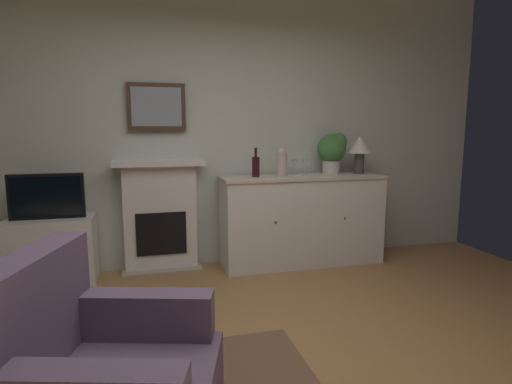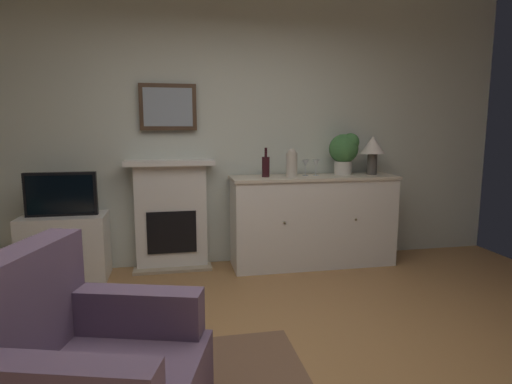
{
  "view_description": "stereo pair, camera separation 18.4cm",
  "coord_description": "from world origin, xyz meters",
  "px_view_note": "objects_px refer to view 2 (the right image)",
  "views": [
    {
      "loc": [
        -0.69,
        -2.03,
        1.41
      ],
      "look_at": [
        0.02,
        0.58,
        1.0
      ],
      "focal_mm": 29.49,
      "sensor_mm": 36.0,
      "label": 1
    },
    {
      "loc": [
        -0.51,
        -2.08,
        1.41
      ],
      "look_at": [
        0.02,
        0.58,
        1.0
      ],
      "focal_mm": 29.49,
      "sensor_mm": 36.0,
      "label": 2
    }
  ],
  "objects_px": {
    "framed_picture": "(168,107)",
    "wine_bottle": "(266,166)",
    "fireplace_unit": "(171,215)",
    "wine_glass_center": "(316,164)",
    "potted_plant_small": "(345,150)",
    "table_lamp": "(373,148)",
    "armchair": "(86,376)",
    "wine_glass_left": "(306,164)",
    "vase_decorative": "(292,163)",
    "tv_set": "(61,194)",
    "sideboard_cabinet": "(313,221)",
    "tv_cabinet": "(65,248)"
  },
  "relations": [
    {
      "from": "framed_picture",
      "to": "wine_bottle",
      "type": "relative_size",
      "value": 1.9
    },
    {
      "from": "fireplace_unit",
      "to": "wine_glass_center",
      "type": "distance_m",
      "value": 1.55
    },
    {
      "from": "wine_glass_center",
      "to": "potted_plant_small",
      "type": "distance_m",
      "value": 0.34
    },
    {
      "from": "table_lamp",
      "to": "wine_glass_center",
      "type": "relative_size",
      "value": 2.42
    },
    {
      "from": "armchair",
      "to": "potted_plant_small",
      "type": "bearing_deg",
      "value": 47.86
    },
    {
      "from": "wine_bottle",
      "to": "wine_glass_left",
      "type": "bearing_deg",
      "value": 1.99
    },
    {
      "from": "wine_bottle",
      "to": "wine_glass_center",
      "type": "height_order",
      "value": "wine_bottle"
    },
    {
      "from": "wine_glass_center",
      "to": "vase_decorative",
      "type": "xyz_separation_m",
      "value": [
        -0.28,
        -0.07,
        0.02
      ]
    },
    {
      "from": "wine_bottle",
      "to": "potted_plant_small",
      "type": "distance_m",
      "value": 0.86
    },
    {
      "from": "wine_bottle",
      "to": "wine_glass_left",
      "type": "height_order",
      "value": "wine_bottle"
    },
    {
      "from": "wine_glass_left",
      "to": "vase_decorative",
      "type": "relative_size",
      "value": 0.59
    },
    {
      "from": "tv_set",
      "to": "potted_plant_small",
      "type": "height_order",
      "value": "potted_plant_small"
    },
    {
      "from": "wine_bottle",
      "to": "tv_set",
      "type": "bearing_deg",
      "value": -179.45
    },
    {
      "from": "table_lamp",
      "to": "vase_decorative",
      "type": "bearing_deg",
      "value": -176.76
    },
    {
      "from": "sideboard_cabinet",
      "to": "vase_decorative",
      "type": "height_order",
      "value": "vase_decorative"
    },
    {
      "from": "wine_glass_left",
      "to": "table_lamp",
      "type": "bearing_deg",
      "value": -1.98
    },
    {
      "from": "table_lamp",
      "to": "tv_cabinet",
      "type": "distance_m",
      "value": 3.17
    },
    {
      "from": "tv_set",
      "to": "tv_cabinet",
      "type": "bearing_deg",
      "value": 90.0
    },
    {
      "from": "sideboard_cabinet",
      "to": "tv_set",
      "type": "relative_size",
      "value": 2.74
    },
    {
      "from": "fireplace_unit",
      "to": "table_lamp",
      "type": "bearing_deg",
      "value": -4.9
    },
    {
      "from": "tv_set",
      "to": "armchair",
      "type": "xyz_separation_m",
      "value": [
        0.62,
        -2.3,
        -0.44
      ]
    },
    {
      "from": "fireplace_unit",
      "to": "potted_plant_small",
      "type": "relative_size",
      "value": 2.56
    },
    {
      "from": "tv_cabinet",
      "to": "tv_set",
      "type": "distance_m",
      "value": 0.51
    },
    {
      "from": "table_lamp",
      "to": "wine_bottle",
      "type": "distance_m",
      "value": 1.15
    },
    {
      "from": "sideboard_cabinet",
      "to": "vase_decorative",
      "type": "distance_m",
      "value": 0.65
    },
    {
      "from": "tv_cabinet",
      "to": "potted_plant_small",
      "type": "distance_m",
      "value": 2.89
    },
    {
      "from": "fireplace_unit",
      "to": "armchair",
      "type": "relative_size",
      "value": 1.11
    },
    {
      "from": "table_lamp",
      "to": "wine_glass_left",
      "type": "height_order",
      "value": "table_lamp"
    },
    {
      "from": "wine_glass_left",
      "to": "wine_glass_center",
      "type": "xyz_separation_m",
      "value": [
        0.11,
        -0.0,
        0.0
      ]
    },
    {
      "from": "tv_set",
      "to": "potted_plant_small",
      "type": "bearing_deg",
      "value": 1.11
    },
    {
      "from": "vase_decorative",
      "to": "armchair",
      "type": "height_order",
      "value": "vase_decorative"
    },
    {
      "from": "framed_picture",
      "to": "table_lamp",
      "type": "height_order",
      "value": "framed_picture"
    },
    {
      "from": "potted_plant_small",
      "to": "fireplace_unit",
      "type": "bearing_deg",
      "value": 175.75
    },
    {
      "from": "vase_decorative",
      "to": "framed_picture",
      "type": "bearing_deg",
      "value": 167.03
    },
    {
      "from": "fireplace_unit",
      "to": "sideboard_cabinet",
      "type": "xyz_separation_m",
      "value": [
        1.43,
        -0.18,
        -0.08
      ]
    },
    {
      "from": "wine_bottle",
      "to": "wine_glass_center",
      "type": "distance_m",
      "value": 0.53
    },
    {
      "from": "framed_picture",
      "to": "fireplace_unit",
      "type": "bearing_deg",
      "value": -90.0
    },
    {
      "from": "wine_glass_center",
      "to": "wine_bottle",
      "type": "bearing_deg",
      "value": -178.64
    },
    {
      "from": "table_lamp",
      "to": "wine_glass_center",
      "type": "xyz_separation_m",
      "value": [
        -0.61,
        0.02,
        -0.16
      ]
    },
    {
      "from": "wine_bottle",
      "to": "vase_decorative",
      "type": "height_order",
      "value": "wine_bottle"
    },
    {
      "from": "tv_cabinet",
      "to": "potted_plant_small",
      "type": "height_order",
      "value": "potted_plant_small"
    },
    {
      "from": "wine_glass_left",
      "to": "vase_decorative",
      "type": "bearing_deg",
      "value": -155.83
    },
    {
      "from": "wine_bottle",
      "to": "potted_plant_small",
      "type": "relative_size",
      "value": 0.67
    },
    {
      "from": "sideboard_cabinet",
      "to": "table_lamp",
      "type": "distance_m",
      "value": 0.98
    },
    {
      "from": "table_lamp",
      "to": "armchair",
      "type": "height_order",
      "value": "table_lamp"
    },
    {
      "from": "fireplace_unit",
      "to": "sideboard_cabinet",
      "type": "relative_size",
      "value": 0.65
    },
    {
      "from": "tv_cabinet",
      "to": "vase_decorative",
      "type": "bearing_deg",
      "value": -1.73
    },
    {
      "from": "wine_glass_center",
      "to": "fireplace_unit",
      "type": "bearing_deg",
      "value": 173.96
    },
    {
      "from": "tv_cabinet",
      "to": "armchair",
      "type": "bearing_deg",
      "value": -75.1
    },
    {
      "from": "wine_glass_center",
      "to": "potted_plant_small",
      "type": "height_order",
      "value": "potted_plant_small"
    }
  ]
}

